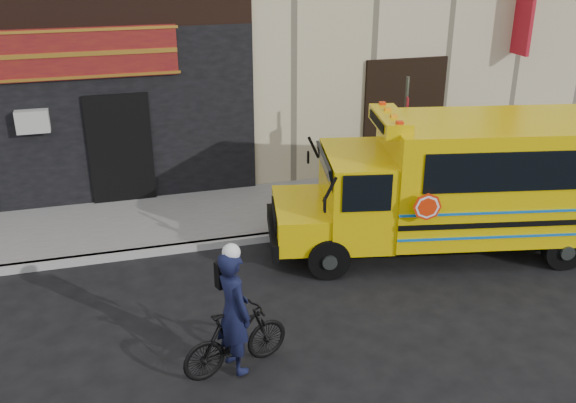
% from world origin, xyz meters
% --- Properties ---
extents(ground, '(120.00, 120.00, 0.00)m').
position_xyz_m(ground, '(0.00, 0.00, 0.00)').
color(ground, black).
rests_on(ground, ground).
extents(curb, '(40.00, 0.20, 0.15)m').
position_xyz_m(curb, '(0.00, 2.60, 0.07)').
color(curb, '#999894').
rests_on(curb, ground).
extents(sidewalk, '(40.00, 3.00, 0.15)m').
position_xyz_m(sidewalk, '(0.00, 4.10, 0.07)').
color(sidewalk, '#64615D').
rests_on(sidewalk, ground).
extents(school_bus, '(7.18, 3.41, 2.92)m').
position_xyz_m(school_bus, '(3.29, 1.14, 1.51)').
color(school_bus, black).
rests_on(school_bus, ground).
extents(sign_pole, '(0.10, 0.28, 3.27)m').
position_xyz_m(sign_pole, '(2.77, 2.87, 1.80)').
color(sign_pole, '#3C443F').
rests_on(sign_pole, ground).
extents(bicycle, '(1.77, 0.92, 1.02)m').
position_xyz_m(bicycle, '(-1.90, -1.48, 0.51)').
color(bicycle, black).
rests_on(bicycle, ground).
extents(cyclist, '(0.68, 0.83, 1.95)m').
position_xyz_m(cyclist, '(-1.93, -1.51, 0.97)').
color(cyclist, black).
rests_on(cyclist, ground).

